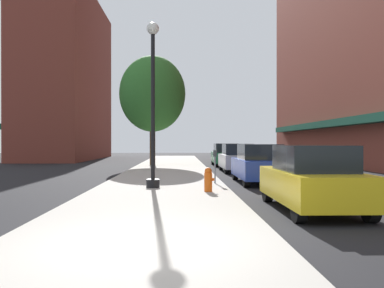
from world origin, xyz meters
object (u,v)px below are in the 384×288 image
at_px(lamppost, 153,101).
at_px(tree_near, 152,94).
at_px(fire_hydrant, 208,179).
at_px(car_blue, 259,164).
at_px(car_green, 225,155).
at_px(parking_meter_near, 215,162).
at_px(car_yellow, 312,179).
at_px(car_silver, 237,158).

relative_size(lamppost, tree_near, 0.76).
height_order(lamppost, fire_hydrant, lamppost).
xyz_separation_m(car_blue, car_green, (0.00, 13.06, 0.00)).
relative_size(lamppost, parking_meter_near, 4.50).
bearing_deg(car_yellow, car_green, 91.35).
relative_size(lamppost, fire_hydrant, 7.47).
distance_m(lamppost, car_yellow, 6.63).
xyz_separation_m(parking_meter_near, car_yellow, (1.95, -5.96, -0.14)).
distance_m(lamppost, parking_meter_near, 3.59).
height_order(fire_hydrant, parking_meter_near, parking_meter_near).
bearing_deg(car_green, car_silver, -88.51).
xyz_separation_m(car_yellow, car_green, (0.00, 20.15, 0.00)).
xyz_separation_m(car_yellow, car_blue, (0.00, 7.09, 0.00)).
relative_size(lamppost, car_yellow, 1.37).
height_order(tree_near, car_blue, tree_near).
xyz_separation_m(fire_hydrant, car_green, (2.40, 16.95, 0.29)).
relative_size(parking_meter_near, car_yellow, 0.30).
relative_size(car_yellow, car_green, 1.00).
distance_m(car_blue, car_silver, 6.72).
bearing_deg(tree_near, car_green, 8.65).
relative_size(fire_hydrant, car_blue, 0.18).
distance_m(car_yellow, car_green, 20.15).
bearing_deg(lamppost, car_blue, 31.50).
bearing_deg(car_blue, car_silver, 88.64).
bearing_deg(lamppost, fire_hydrant, -33.47).
bearing_deg(fire_hydrant, car_yellow, -53.09).
relative_size(fire_hydrant, parking_meter_near, 0.60).
distance_m(fire_hydrant, parking_meter_near, 2.83).
distance_m(car_yellow, car_silver, 13.81).
bearing_deg(car_silver, car_yellow, -92.23).
bearing_deg(car_silver, parking_meter_near, -106.18).
xyz_separation_m(car_blue, car_silver, (0.00, 6.72, 0.00)).
bearing_deg(car_blue, lamppost, -149.86).
distance_m(parking_meter_near, tree_near, 14.44).
bearing_deg(parking_meter_near, car_green, 82.18).
bearing_deg(lamppost, car_yellow, -46.00).
distance_m(lamppost, car_green, 16.45).
bearing_deg(lamppost, parking_meter_near, 32.65).
bearing_deg(car_yellow, fire_hydrant, 128.26).
bearing_deg(car_silver, tree_near, 131.56).
xyz_separation_m(lamppost, parking_meter_near, (2.35, 1.50, -2.25)).
bearing_deg(car_green, parking_meter_near, -96.33).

